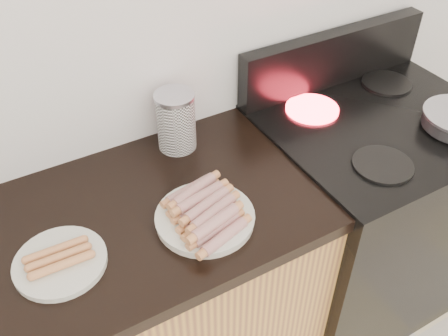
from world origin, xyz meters
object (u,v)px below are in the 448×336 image
stove (360,217)px  side_plate (60,262)px  main_plate (205,219)px  canister (176,121)px

stove → side_plate: size_ratio=4.06×
main_plate → stove: bearing=7.6°
side_plate → stove: bearing=2.6°
main_plate → canister: bearing=76.6°
main_plate → canister: 0.35m
stove → main_plate: (-0.73, -0.10, 0.45)m
main_plate → side_plate: size_ratio=1.16×
side_plate → canister: bearing=32.1°
stove → canister: size_ratio=4.85×
side_plate → canister: size_ratio=1.19×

